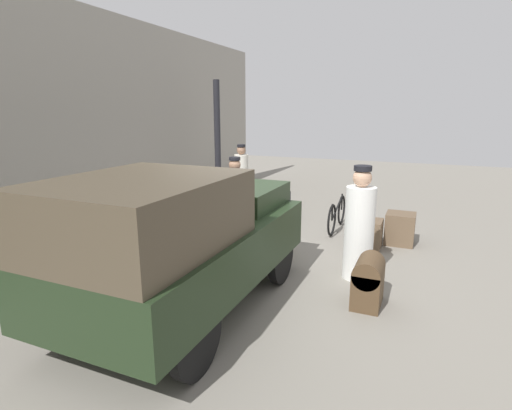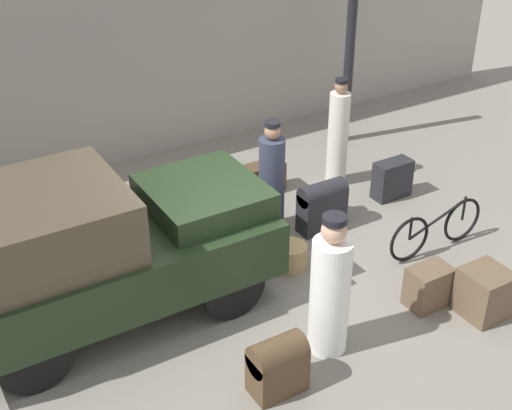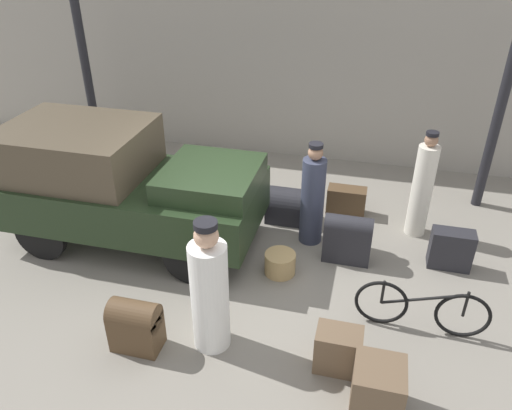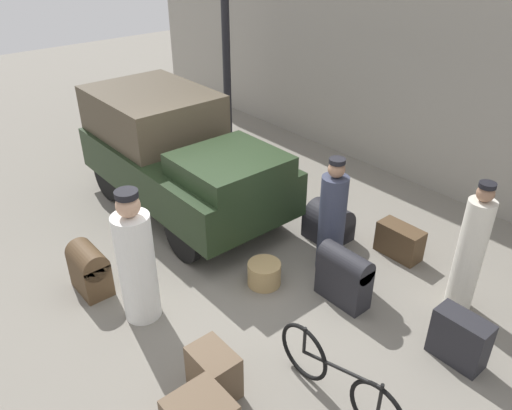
{
  "view_description": "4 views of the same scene",
  "coord_description": "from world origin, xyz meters",
  "px_view_note": "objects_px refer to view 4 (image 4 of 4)",
  "views": [
    {
      "loc": [
        -5.73,
        -2.37,
        2.48
      ],
      "look_at": [
        0.2,
        0.2,
        0.95
      ],
      "focal_mm": 28.0,
      "sensor_mm": 36.0,
      "label": 1
    },
    {
      "loc": [
        -3.74,
        -6.35,
        5.44
      ],
      "look_at": [
        0.2,
        0.2,
        0.95
      ],
      "focal_mm": 50.0,
      "sensor_mm": 36.0,
      "label": 2
    },
    {
      "loc": [
        1.67,
        -5.6,
        4.48
      ],
      "look_at": [
        0.2,
        0.2,
        0.95
      ],
      "focal_mm": 35.0,
      "sensor_mm": 36.0,
      "label": 3
    },
    {
      "loc": [
        4.53,
        -3.46,
        4.23
      ],
      "look_at": [
        0.2,
        0.2,
        0.95
      ],
      "focal_mm": 35.0,
      "sensor_mm": 36.0,
      "label": 4
    }
  ],
  "objects_px": {
    "wicker_basket": "(264,274)",
    "porter_lifting_near_truck": "(136,263)",
    "trunk_wicker_pale": "(460,339)",
    "trunk_umber_medium": "(89,268)",
    "trunk_barrel_dark": "(328,224)",
    "trunk_large_brown": "(344,275)",
    "porter_with_bicycle": "(332,220)",
    "suitcase_small_leather": "(400,241)",
    "porter_standing_middle": "(470,253)",
    "suitcase_black_upright": "(214,372)",
    "bicycle": "(338,379)",
    "truck": "(176,151)"
  },
  "relations": [
    {
      "from": "porter_standing_middle",
      "to": "trunk_wicker_pale",
      "type": "height_order",
      "value": "porter_standing_middle"
    },
    {
      "from": "porter_lifting_near_truck",
      "to": "suitcase_black_upright",
      "type": "relative_size",
      "value": 3.28
    },
    {
      "from": "wicker_basket",
      "to": "trunk_large_brown",
      "type": "distance_m",
      "value": 1.06
    },
    {
      "from": "porter_standing_middle",
      "to": "porter_with_bicycle",
      "type": "bearing_deg",
      "value": -158.56
    },
    {
      "from": "trunk_wicker_pale",
      "to": "porter_standing_middle",
      "type": "bearing_deg",
      "value": 119.36
    },
    {
      "from": "bicycle",
      "to": "porter_standing_middle",
      "type": "xyz_separation_m",
      "value": [
        0.0,
        2.25,
        0.47
      ]
    },
    {
      "from": "bicycle",
      "to": "wicker_basket",
      "type": "bearing_deg",
      "value": 160.11
    },
    {
      "from": "trunk_wicker_pale",
      "to": "trunk_large_brown",
      "type": "relative_size",
      "value": 0.8
    },
    {
      "from": "suitcase_black_upright",
      "to": "trunk_large_brown",
      "type": "bearing_deg",
      "value": 92.68
    },
    {
      "from": "porter_with_bicycle",
      "to": "suitcase_small_leather",
      "type": "bearing_deg",
      "value": 64.49
    },
    {
      "from": "bicycle",
      "to": "trunk_umber_medium",
      "type": "bearing_deg",
      "value": -161.07
    },
    {
      "from": "wicker_basket",
      "to": "porter_lifting_near_truck",
      "type": "distance_m",
      "value": 1.71
    },
    {
      "from": "porter_with_bicycle",
      "to": "porter_standing_middle",
      "type": "relative_size",
      "value": 0.95
    },
    {
      "from": "bicycle",
      "to": "wicker_basket",
      "type": "relative_size",
      "value": 3.61
    },
    {
      "from": "suitcase_black_upright",
      "to": "trunk_barrel_dark",
      "type": "height_order",
      "value": "trunk_barrel_dark"
    },
    {
      "from": "wicker_basket",
      "to": "truck",
      "type": "bearing_deg",
      "value": 173.24
    },
    {
      "from": "suitcase_black_upright",
      "to": "trunk_barrel_dark",
      "type": "distance_m",
      "value": 3.21
    },
    {
      "from": "porter_lifting_near_truck",
      "to": "suitcase_small_leather",
      "type": "relative_size",
      "value": 2.65
    },
    {
      "from": "porter_with_bicycle",
      "to": "suitcase_black_upright",
      "type": "height_order",
      "value": "porter_with_bicycle"
    },
    {
      "from": "porter_lifting_near_truck",
      "to": "trunk_large_brown",
      "type": "xyz_separation_m",
      "value": [
        1.39,
        2.06,
        -0.38
      ]
    },
    {
      "from": "porter_lifting_near_truck",
      "to": "trunk_barrel_dark",
      "type": "bearing_deg",
      "value": 84.24
    },
    {
      "from": "trunk_umber_medium",
      "to": "trunk_wicker_pale",
      "type": "bearing_deg",
      "value": 34.58
    },
    {
      "from": "trunk_wicker_pale",
      "to": "trunk_barrel_dark",
      "type": "xyz_separation_m",
      "value": [
        -2.55,
        0.71,
        -0.05
      ]
    },
    {
      "from": "suitcase_black_upright",
      "to": "truck",
      "type": "bearing_deg",
      "value": 152.32
    },
    {
      "from": "porter_with_bicycle",
      "to": "truck",
      "type": "bearing_deg",
      "value": -167.01
    },
    {
      "from": "wicker_basket",
      "to": "suitcase_black_upright",
      "type": "bearing_deg",
      "value": -57.24
    },
    {
      "from": "porter_standing_middle",
      "to": "trunk_large_brown",
      "type": "distance_m",
      "value": 1.49
    },
    {
      "from": "bicycle",
      "to": "suitcase_black_upright",
      "type": "distance_m",
      "value": 1.24
    },
    {
      "from": "porter_standing_middle",
      "to": "trunk_umber_medium",
      "type": "bearing_deg",
      "value": -133.96
    },
    {
      "from": "bicycle",
      "to": "truck",
      "type": "bearing_deg",
      "value": 167.4
    },
    {
      "from": "porter_with_bicycle",
      "to": "porter_lifting_near_truck",
      "type": "height_order",
      "value": "porter_lifting_near_truck"
    },
    {
      "from": "porter_with_bicycle",
      "to": "wicker_basket",
      "type": "bearing_deg",
      "value": -107.25
    },
    {
      "from": "wicker_basket",
      "to": "trunk_large_brown",
      "type": "relative_size",
      "value": 0.59
    },
    {
      "from": "suitcase_small_leather",
      "to": "trunk_barrel_dark",
      "type": "distance_m",
      "value": 1.06
    },
    {
      "from": "porter_with_bicycle",
      "to": "porter_standing_middle",
      "type": "xyz_separation_m",
      "value": [
        1.6,
        0.63,
        0.05
      ]
    },
    {
      "from": "truck",
      "to": "wicker_basket",
      "type": "bearing_deg",
      "value": -6.76
    },
    {
      "from": "wicker_basket",
      "to": "trunk_umber_medium",
      "type": "bearing_deg",
      "value": -126.88
    },
    {
      "from": "suitcase_small_leather",
      "to": "trunk_barrel_dark",
      "type": "bearing_deg",
      "value": -155.33
    },
    {
      "from": "truck",
      "to": "suitcase_small_leather",
      "type": "relative_size",
      "value": 5.81
    },
    {
      "from": "trunk_wicker_pale",
      "to": "trunk_umber_medium",
      "type": "height_order",
      "value": "trunk_umber_medium"
    },
    {
      "from": "porter_standing_middle",
      "to": "trunk_large_brown",
      "type": "xyz_separation_m",
      "value": [
        -1.01,
        -1.02,
        -0.41
      ]
    },
    {
      "from": "wicker_basket",
      "to": "porter_standing_middle",
      "type": "distance_m",
      "value": 2.54
    },
    {
      "from": "wicker_basket",
      "to": "suitcase_black_upright",
      "type": "height_order",
      "value": "suitcase_black_upright"
    },
    {
      "from": "wicker_basket",
      "to": "bicycle",
      "type": "bearing_deg",
      "value": -19.89
    },
    {
      "from": "wicker_basket",
      "to": "porter_standing_middle",
      "type": "height_order",
      "value": "porter_standing_middle"
    },
    {
      "from": "truck",
      "to": "wicker_basket",
      "type": "height_order",
      "value": "truck"
    },
    {
      "from": "porter_with_bicycle",
      "to": "porter_lifting_near_truck",
      "type": "bearing_deg",
      "value": -108.06
    },
    {
      "from": "bicycle",
      "to": "porter_lifting_near_truck",
      "type": "distance_m",
      "value": 2.58
    },
    {
      "from": "wicker_basket",
      "to": "porter_with_bicycle",
      "type": "distance_m",
      "value": 1.14
    },
    {
      "from": "trunk_large_brown",
      "to": "trunk_umber_medium",
      "type": "distance_m",
      "value": 3.23
    }
  ]
}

